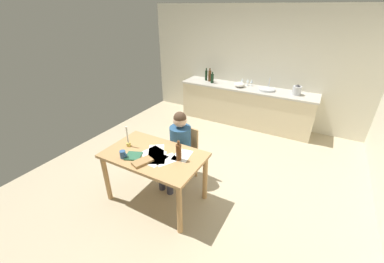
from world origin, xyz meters
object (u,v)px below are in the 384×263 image
object	(u,v)px
wine_glass_near_sink	(252,81)
wine_glass_back_left	(242,80)
person_seated	(178,145)
stovetop_kettle	(297,90)
sink_unit	(267,89)
dining_table	(154,161)
bottle_wine_red	(212,78)
candlestick	(128,141)
bottle_oil	(206,75)
wine_glass_by_kettle	(248,81)
mixing_bowl	(240,85)
wine_bottle_on_table	(179,152)
coffee_mug	(123,154)
book_magazine	(134,156)
bottle_vinegar	(210,76)
book_cookery	(142,162)
chair_at_table	(184,151)

from	to	relation	value
wine_glass_near_sink	wine_glass_back_left	size ratio (longest dim) A/B	1.00
person_seated	stovetop_kettle	xyz separation A→B (m)	(1.28, 2.62, 0.32)
sink_unit	wine_glass_near_sink	xyz separation A→B (m)	(-0.39, 0.15, 0.09)
person_seated	dining_table	bearing A→B (deg)	-97.42
sink_unit	bottle_wine_red	size ratio (longest dim) A/B	1.36
candlestick	wine_glass_near_sink	world-z (taller)	candlestick
stovetop_kettle	wine_glass_near_sink	world-z (taller)	stovetop_kettle
dining_table	bottle_oil	xyz separation A→B (m)	(-0.78, 3.18, 0.37)
wine_glass_near_sink	wine_glass_by_kettle	world-z (taller)	same
mixing_bowl	stovetop_kettle	size ratio (longest dim) A/B	1.10
wine_bottle_on_table	bottle_wine_red	world-z (taller)	bottle_wine_red
coffee_mug	wine_bottle_on_table	size ratio (longest dim) A/B	0.41
book_magazine	mixing_bowl	size ratio (longest dim) A/B	0.82
bottle_vinegar	mixing_bowl	xyz separation A→B (m)	(0.80, -0.09, -0.08)
sink_unit	mixing_bowl	distance (m)	0.61
coffee_mug	mixing_bowl	bearing A→B (deg)	82.82
book_cookery	bottle_wine_red	size ratio (longest dim) A/B	0.96
book_magazine	coffee_mug	bearing A→B (deg)	-160.82
coffee_mug	sink_unit	distance (m)	3.54
chair_at_table	book_magazine	xyz separation A→B (m)	(-0.28, -0.82, 0.30)
person_seated	coffee_mug	bearing A→B (deg)	-115.03
book_magazine	bottle_vinegar	bearing A→B (deg)	75.30
mixing_bowl	stovetop_kettle	distance (m)	1.22
dining_table	bottle_vinegar	xyz separation A→B (m)	(-0.67, 3.16, 0.37)
candlestick	wine_glass_by_kettle	xyz separation A→B (m)	(0.68, 3.27, 0.14)
person_seated	sink_unit	world-z (taller)	person_seated
bottle_vinegar	wine_glass_back_left	size ratio (longest dim) A/B	2.05
wine_glass_near_sink	sink_unit	bearing A→B (deg)	-20.29
dining_table	person_seated	xyz separation A→B (m)	(0.07, 0.50, 0.02)
chair_at_table	candlestick	xyz separation A→B (m)	(-0.52, -0.65, 0.38)
person_seated	bottle_vinegar	world-z (taller)	bottle_vinegar
wine_bottle_on_table	bottle_oil	size ratio (longest dim) A/B	0.94
book_cookery	person_seated	bearing A→B (deg)	104.98
candlestick	book_magazine	distance (m)	0.31
wine_glass_near_sink	wine_bottle_on_table	bearing A→B (deg)	-89.49
dining_table	person_seated	bearing A→B (deg)	82.58
chair_at_table	mixing_bowl	xyz separation A→B (m)	(0.05, 2.42, 0.47)
book_magazine	wine_bottle_on_table	world-z (taller)	wine_bottle_on_table
book_cookery	chair_at_table	bearing A→B (deg)	104.81
sink_unit	bottle_oil	distance (m)	1.52
book_magazine	bottle_oil	xyz separation A→B (m)	(-0.59, 3.36, 0.24)
chair_at_table	person_seated	size ratio (longest dim) A/B	0.73
book_cookery	stovetop_kettle	world-z (taller)	stovetop_kettle
book_magazine	mixing_bowl	world-z (taller)	mixing_bowl
wine_glass_back_left	wine_bottle_on_table	bearing A→B (deg)	-85.51
person_seated	coffee_mug	distance (m)	0.86
wine_glass_near_sink	person_seated	bearing A→B (deg)	-95.67
wine_bottle_on_table	sink_unit	world-z (taller)	sink_unit
candlestick	wine_bottle_on_table	bearing A→B (deg)	3.99
person_seated	wine_glass_back_left	distance (m)	2.79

